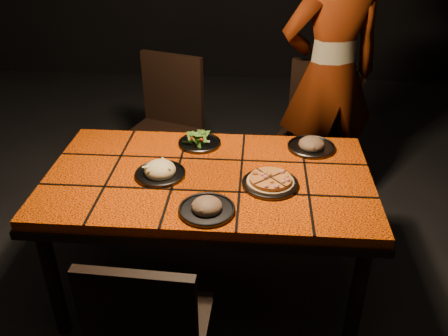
# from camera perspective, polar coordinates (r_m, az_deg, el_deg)

# --- Properties ---
(room_shell) EXTENTS (6.04, 7.04, 3.08)m
(room_shell) POSITION_cam_1_polar(r_m,az_deg,el_deg) (2.05, -2.24, 17.42)
(room_shell) COLOR black
(room_shell) RESTS_ON ground
(dining_table) EXTENTS (1.62, 0.92, 0.75)m
(dining_table) POSITION_cam_1_polar(r_m,az_deg,el_deg) (2.38, -1.84, -2.37)
(dining_table) COLOR #F04D07
(dining_table) RESTS_ON ground
(chair_near) EXTENTS (0.43, 0.43, 0.91)m
(chair_near) POSITION_cam_1_polar(r_m,az_deg,el_deg) (1.92, -8.93, -18.85)
(chair_near) COLOR black
(chair_near) RESTS_ON ground
(chair_far_left) EXTENTS (0.58, 0.58, 1.01)m
(chair_far_left) POSITION_cam_1_polar(r_m,az_deg,el_deg) (3.34, -6.94, 5.82)
(chair_far_left) COLOR black
(chair_far_left) RESTS_ON ground
(chair_far_right) EXTENTS (0.58, 0.58, 0.98)m
(chair_far_right) POSITION_cam_1_polar(r_m,az_deg,el_deg) (3.32, 10.64, 4.96)
(chair_far_right) COLOR black
(chair_far_right) RESTS_ON ground
(diner) EXTENTS (0.77, 0.61, 1.85)m
(diner) POSITION_cam_1_polar(r_m,az_deg,el_deg) (3.20, 12.61, 10.83)
(diner) COLOR brown
(diner) RESTS_ON ground
(plate_pizza) EXTENTS (0.32, 0.32, 0.04)m
(plate_pizza) POSITION_cam_1_polar(r_m,az_deg,el_deg) (2.26, 5.59, -1.70)
(plate_pizza) COLOR #38383D
(plate_pizza) RESTS_ON dining_table
(plate_pasta) EXTENTS (0.25, 0.25, 0.08)m
(plate_pasta) POSITION_cam_1_polar(r_m,az_deg,el_deg) (2.34, -7.69, -0.42)
(plate_pasta) COLOR #38383D
(plate_pasta) RESTS_ON dining_table
(plate_salad) EXTENTS (0.23, 0.23, 0.07)m
(plate_salad) POSITION_cam_1_polar(r_m,az_deg,el_deg) (2.61, -2.96, 3.34)
(plate_salad) COLOR #38383D
(plate_salad) RESTS_ON dining_table
(plate_mushroom_a) EXTENTS (0.25, 0.25, 0.08)m
(plate_mushroom_a) POSITION_cam_1_polar(r_m,az_deg,el_deg) (2.07, -2.08, -4.72)
(plate_mushroom_a) COLOR #38383D
(plate_mushroom_a) RESTS_ON dining_table
(plate_mushroom_b) EXTENTS (0.26, 0.26, 0.08)m
(plate_mushroom_b) POSITION_cam_1_polar(r_m,az_deg,el_deg) (2.61, 10.48, 2.77)
(plate_mushroom_b) COLOR #38383D
(plate_mushroom_b) RESTS_ON dining_table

